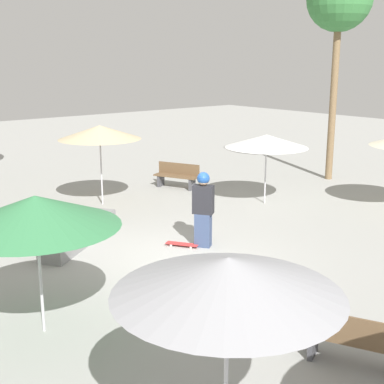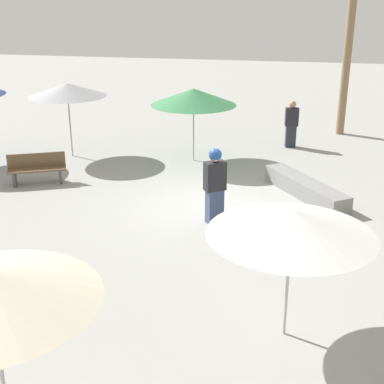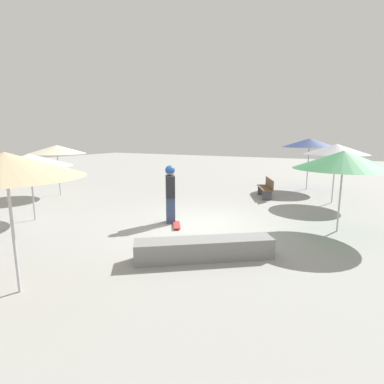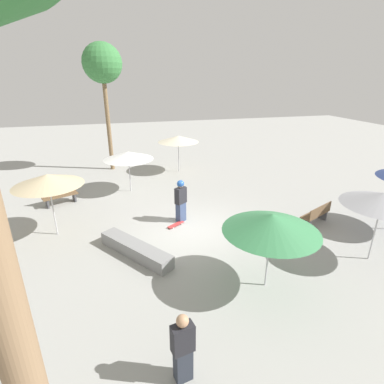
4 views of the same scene
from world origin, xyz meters
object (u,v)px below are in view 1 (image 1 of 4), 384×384
(bench_far, at_px, (356,341))
(skater_main, at_px, (203,207))
(shade_umbrella_tan, at_px, (100,132))
(shade_umbrella_grey, at_px, (228,276))
(shade_umbrella_green, at_px, (36,211))
(palm_tree_left, at_px, (339,1))
(bench_near, at_px, (177,176))
(shade_umbrella_white, at_px, (266,141))
(skateboard, at_px, (182,244))
(concrete_ledge, at_px, (80,234))

(bench_far, bearing_deg, skater_main, 137.91)
(skater_main, distance_m, shade_umbrella_tan, 5.08)
(shade_umbrella_grey, xyz_separation_m, shade_umbrella_green, (-0.33, 4.03, -0.13))
(bench_far, distance_m, palm_tree_left, 14.31)
(bench_near, distance_m, shade_umbrella_tan, 3.65)
(skater_main, xyz_separation_m, shade_umbrella_white, (4.10, 1.80, 0.97))
(skateboard, distance_m, shade_umbrella_grey, 7.35)
(bench_near, distance_m, shade_umbrella_grey, 13.25)
(bench_near, bearing_deg, shade_umbrella_grey, 120.93)
(shade_umbrella_grey, height_order, shade_umbrella_white, shade_umbrella_grey)
(bench_far, height_order, shade_umbrella_green, shade_umbrella_green)
(bench_far, xyz_separation_m, shade_umbrella_grey, (-2.69, -0.12, 1.76))
(skater_main, xyz_separation_m, palm_tree_left, (8.55, 2.67, 5.37))
(skateboard, height_order, bench_far, bench_far)
(shade_umbrella_white, distance_m, shade_umbrella_green, 9.41)
(shade_umbrella_white, bearing_deg, bench_near, 103.89)
(shade_umbrella_tan, relative_size, shade_umbrella_white, 0.98)
(bench_near, bearing_deg, skateboard, 119.71)
(shade_umbrella_grey, bearing_deg, shade_umbrella_white, 40.58)
(skater_main, height_order, palm_tree_left, palm_tree_left)
(skater_main, distance_m, shade_umbrella_white, 4.58)
(bench_near, relative_size, shade_umbrella_grey, 0.66)
(bench_far, xyz_separation_m, shade_umbrella_white, (5.81, 7.16, 1.53))
(shade_umbrella_white, bearing_deg, bench_far, -129.04)
(bench_near, relative_size, shade_umbrella_white, 0.64)
(skater_main, xyz_separation_m, bench_near, (3.26, 5.18, -0.56))
(concrete_ledge, xyz_separation_m, shade_umbrella_green, (-2.57, -3.55, 1.83))
(skateboard, bearing_deg, palm_tree_left, -107.75)
(concrete_ledge, xyz_separation_m, bench_far, (0.45, -7.46, 0.20))
(bench_far, bearing_deg, palm_tree_left, 103.63)
(skateboard, bearing_deg, shade_umbrella_green, 79.59)
(concrete_ledge, height_order, shade_umbrella_green, shade_umbrella_green)
(shade_umbrella_tan, xyz_separation_m, shade_umbrella_green, (-4.85, -6.37, -0.19))
(bench_near, xyz_separation_m, shade_umbrella_green, (-8.00, -6.64, 1.63))
(shade_umbrella_white, relative_size, palm_tree_left, 0.34)
(concrete_ledge, relative_size, shade_umbrella_white, 1.11)
(skater_main, xyz_separation_m, shade_umbrella_grey, (-4.40, -5.48, 1.21))
(bench_far, xyz_separation_m, shade_umbrella_tan, (1.82, 10.28, 1.82))
(shade_umbrella_grey, bearing_deg, skater_main, 51.24)
(skater_main, height_order, bench_far, skater_main)
(concrete_ledge, relative_size, bench_near, 1.73)
(bench_near, bearing_deg, skater_main, 124.44)
(bench_near, height_order, shade_umbrella_white, shade_umbrella_white)
(bench_far, xyz_separation_m, palm_tree_left, (10.26, 8.03, 5.93))
(shade_umbrella_green, bearing_deg, shade_umbrella_tan, 52.74)
(concrete_ledge, relative_size, shade_umbrella_green, 1.06)
(shade_umbrella_tan, bearing_deg, bench_near, 4.81)
(skater_main, distance_m, concrete_ledge, 3.10)
(concrete_ledge, xyz_separation_m, shade_umbrella_grey, (-2.24, -7.57, 1.96))
(concrete_ledge, xyz_separation_m, shade_umbrella_white, (6.26, -0.29, 1.73))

